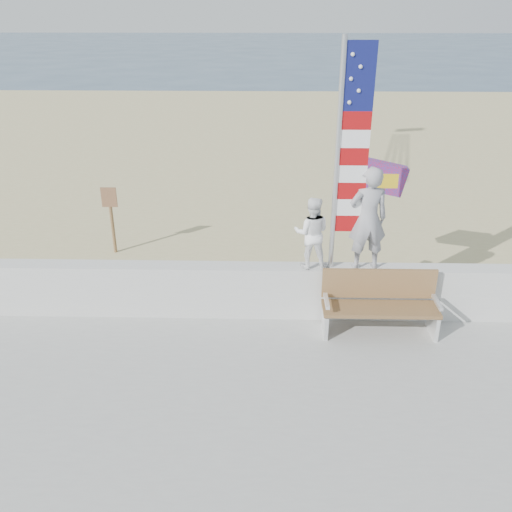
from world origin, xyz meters
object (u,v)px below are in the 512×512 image
object	(u,v)px
child	(312,233)
flag	(346,150)
adult	(368,219)
bench	(380,302)

from	to	relation	value
child	flag	xyz separation A→B (m)	(0.45, -0.00, 1.32)
child	flag	world-z (taller)	flag
adult	child	size ratio (longest dim) A/B	1.42
adult	child	xyz separation A→B (m)	(-0.86, 0.00, -0.25)
child	bench	world-z (taller)	child
adult	flag	xyz separation A→B (m)	(-0.41, -0.00, 1.08)
adult	bench	distance (m)	1.32
adult	flag	bearing A→B (deg)	-6.28
flag	bench	bearing A→B (deg)	-35.99
adult	bench	bearing A→B (deg)	108.84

